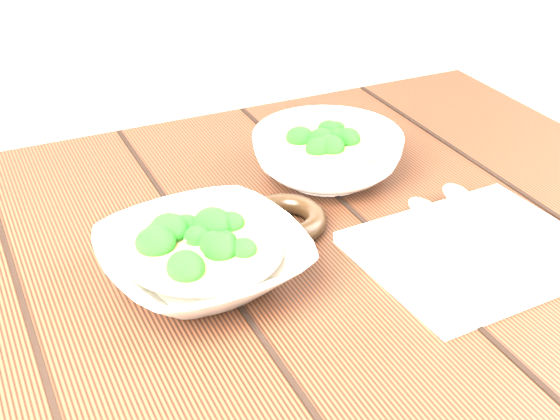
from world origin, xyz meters
The scene contains 7 objects.
table centered at (0.00, 0.00, 0.63)m, with size 1.20×0.80×0.75m.
soup_bowl_front centered at (-0.04, -0.02, 0.78)m, with size 0.23×0.23×0.06m.
soup_bowl_back centered at (0.19, 0.14, 0.78)m, with size 0.26×0.26×0.07m.
trivet centered at (0.09, 0.04, 0.76)m, with size 0.10×0.10×0.02m, color black.
napkin centered at (0.25, -0.10, 0.76)m, with size 0.25×0.20×0.01m, color beige.
spoon_left centered at (0.24, -0.05, 0.77)m, with size 0.04×0.20×0.01m.
spoon_right centered at (0.29, -0.04, 0.77)m, with size 0.07×0.20×0.01m.
Camera 1 is at (-0.25, -0.67, 1.24)m, focal length 50.00 mm.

